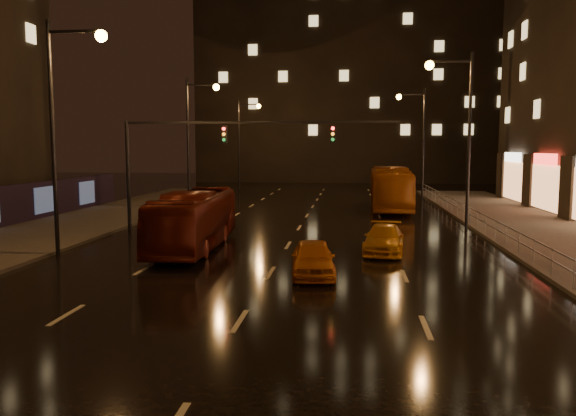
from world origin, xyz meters
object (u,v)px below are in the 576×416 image
at_px(bus_red, 195,220).
at_px(taxi_near, 313,258).
at_px(bus_curb, 390,188).
at_px(taxi_far, 384,239).

distance_m(bus_red, taxi_near, 7.87).
height_order(bus_curb, taxi_far, bus_curb).
xyz_separation_m(bus_curb, taxi_near, (-4.37, -22.86, -0.97)).
relative_size(bus_curb, taxi_far, 2.78).
distance_m(bus_curb, taxi_near, 23.29).
bearing_deg(taxi_near, bus_red, 133.71).
xyz_separation_m(bus_red, bus_curb, (10.29, 17.73, 0.28)).
relative_size(bus_curb, taxi_near, 3.03).
height_order(bus_curb, taxi_near, bus_curb).
bearing_deg(taxi_near, bus_curb, 73.82).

